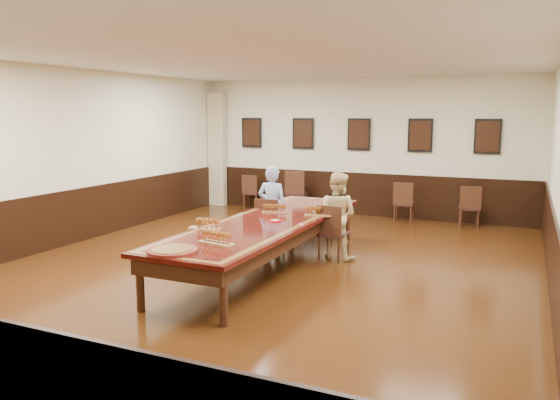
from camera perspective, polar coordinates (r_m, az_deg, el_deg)
The scene contains 23 objects.
floor at distance 8.56m, azimuth -1.39°, elevation -7.17°, with size 8.00×10.00×0.02m, color black.
ceiling at distance 8.26m, azimuth -1.48°, elevation 14.80°, with size 8.00×10.00×0.02m, color white.
wall_back at distance 12.94m, azimuth 8.31°, elevation 5.49°, with size 8.00×0.02×3.20m, color beige.
wall_left at distance 10.63m, azimuth -21.35°, elevation 4.21°, with size 0.02×10.00×3.20m, color beige.
chair_man at distance 9.63m, azimuth -1.02°, elevation -2.47°, with size 0.43×0.47×0.92m, color black, non-canonical shape.
chair_woman at distance 8.99m, azimuth 5.64°, elevation -3.34°, with size 0.43×0.47×0.92m, color black, non-canonical shape.
spare_chair_a at distance 13.74m, azimuth -2.89°, elevation 0.88°, with size 0.40×0.44×0.86m, color black, non-canonical shape.
spare_chair_b at distance 13.19m, azimuth 1.78°, elevation 0.90°, with size 0.48×0.53×1.03m, color black, non-canonical shape.
spare_chair_c at distance 12.27m, azimuth 12.84°, elevation -0.23°, with size 0.42×0.46×0.91m, color black, non-canonical shape.
spare_chair_d at distance 12.14m, azimuth 19.19°, elevation -0.63°, with size 0.42×0.46×0.89m, color black, non-canonical shape.
person_man at distance 9.66m, azimuth -0.80°, elevation -0.77°, with size 0.54×0.35×1.47m, color #5377D0.
person_woman at distance 9.02m, azimuth 5.93°, elevation -1.62°, with size 0.71×0.56×1.44m, color beige.
pink_phone at distance 8.08m, azimuth 2.20°, elevation -2.57°, with size 0.07×0.13×0.01m, color #DD4981.
curtain at distance 14.28m, azimuth -6.59°, elevation 5.24°, with size 0.45×0.18×2.90m, color #C3B186.
wainscoting at distance 8.43m, azimuth -1.41°, elevation -3.84°, with size 8.00×10.00×1.00m.
conference_table at distance 8.41m, azimuth -1.41°, elevation -3.11°, with size 1.40×5.00×0.76m.
posters at distance 12.86m, azimuth 8.25°, elevation 6.80°, with size 6.14×0.04×0.74m.
flight_a at distance 9.01m, azimuth -0.56°, elevation -0.92°, with size 0.43×0.23×0.15m.
flight_b at distance 8.77m, azimuth 3.80°, elevation -1.19°, with size 0.45×0.24×0.16m.
flight_c at distance 7.78m, azimuth -7.79°, elevation -2.53°, with size 0.47×0.17×0.17m.
flight_d at distance 6.89m, azimuth -6.69°, elevation -3.97°, with size 0.51×0.23×0.18m.
red_plate_grp at distance 8.32m, azimuth -0.52°, elevation -2.19°, with size 0.20×0.20×0.03m.
carved_platter at distance 6.61m, azimuth -11.20°, elevation -5.21°, with size 0.70×0.70×0.05m.
Camera 1 is at (3.58, -7.40, 2.38)m, focal length 35.00 mm.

